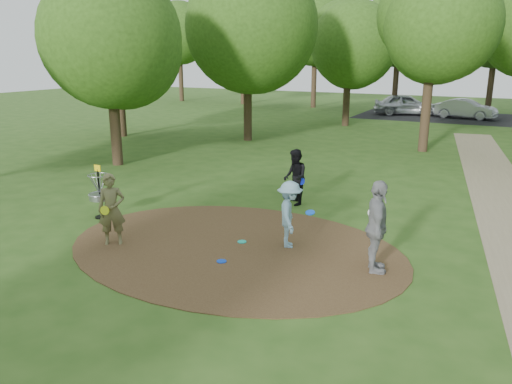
% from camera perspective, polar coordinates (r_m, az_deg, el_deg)
% --- Properties ---
extents(ground, '(100.00, 100.00, 0.00)m').
position_cam_1_polar(ground, '(12.12, -2.59, -6.37)').
color(ground, '#2D5119').
rests_on(ground, ground).
extents(dirt_clearing, '(8.40, 8.40, 0.02)m').
position_cam_1_polar(dirt_clearing, '(12.12, -2.59, -6.33)').
color(dirt_clearing, '#47301C').
rests_on(dirt_clearing, ground).
extents(parking_lot, '(14.00, 8.00, 0.01)m').
position_cam_1_polar(parking_lot, '(40.19, 21.87, 7.93)').
color(parking_lot, black).
rests_on(parking_lot, ground).
extents(player_observer_with_disc, '(0.77, 0.72, 1.77)m').
position_cam_1_polar(player_observer_with_disc, '(12.54, -16.17, -1.95)').
color(player_observer_with_disc, brown).
rests_on(player_observer_with_disc, ground).
extents(player_throwing_with_disc, '(1.13, 1.21, 1.63)m').
position_cam_1_polar(player_throwing_with_disc, '(11.93, 3.87, -2.59)').
color(player_throwing_with_disc, '#84B0C4').
rests_on(player_throwing_with_disc, ground).
extents(player_walking_with_disc, '(1.02, 1.06, 1.73)m').
position_cam_1_polar(player_walking_with_disc, '(15.36, 4.48, 1.70)').
color(player_walking_with_disc, black).
rests_on(player_walking_with_disc, ground).
extents(player_waiting_with_disc, '(0.82, 1.27, 2.02)m').
position_cam_1_polar(player_waiting_with_disc, '(10.78, 13.64, -3.92)').
color(player_waiting_with_disc, gray).
rests_on(player_waiting_with_disc, ground).
extents(disc_ground_cyan, '(0.22, 0.22, 0.02)m').
position_cam_1_polar(disc_ground_cyan, '(12.41, -1.62, -5.69)').
color(disc_ground_cyan, '#19C9B0').
rests_on(disc_ground_cyan, dirt_clearing).
extents(disc_ground_blue, '(0.22, 0.22, 0.02)m').
position_cam_1_polar(disc_ground_blue, '(11.31, -3.96, -7.90)').
color(disc_ground_blue, blue).
rests_on(disc_ground_blue, dirt_clearing).
extents(car_left, '(5.07, 3.29, 1.61)m').
position_cam_1_polar(car_left, '(40.48, 16.72, 9.57)').
color(car_left, '#B4B7BD').
rests_on(car_left, ground).
extents(car_right, '(4.43, 2.18, 1.40)m').
position_cam_1_polar(car_right, '(39.57, 22.81, 8.75)').
color(car_right, '#A0A1A8').
rests_on(car_right, ground).
extents(disc_golf_basket, '(0.63, 0.63, 1.54)m').
position_cam_1_polar(disc_golf_basket, '(14.71, -17.49, 0.44)').
color(disc_golf_basket, black).
rests_on(disc_golf_basket, ground).
extents(tree_ring, '(37.58, 45.56, 9.08)m').
position_cam_1_polar(tree_ring, '(20.19, 15.90, 17.00)').
color(tree_ring, '#332316').
rests_on(tree_ring, ground).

